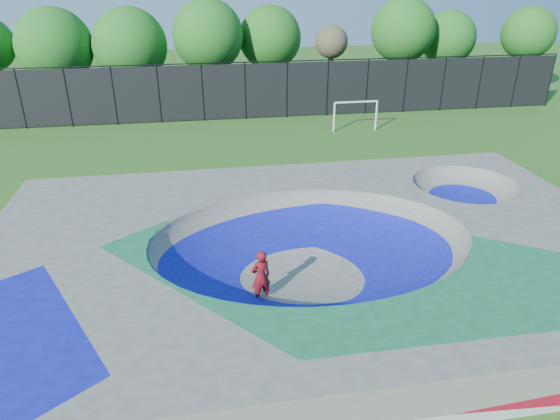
% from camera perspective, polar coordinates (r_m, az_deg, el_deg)
% --- Properties ---
extents(ground, '(120.00, 120.00, 0.00)m').
position_cam_1_polar(ground, '(17.69, 3.51, -7.20)').
color(ground, '#265417').
rests_on(ground, ground).
extents(skate_deck, '(22.00, 14.00, 1.50)m').
position_cam_1_polar(skate_deck, '(17.30, 3.57, -5.10)').
color(skate_deck, gray).
rests_on(skate_deck, ground).
extents(skater, '(0.76, 0.62, 1.82)m').
position_cam_1_polar(skater, '(15.79, -2.20, -7.62)').
color(skater, red).
rests_on(skater, ground).
extents(skateboard, '(0.80, 0.53, 0.05)m').
position_cam_1_polar(skateboard, '(16.29, -2.15, -10.24)').
color(skateboard, black).
rests_on(skateboard, ground).
extents(soccer_goal, '(3.03, 0.12, 2.00)m').
position_cam_1_polar(soccer_goal, '(33.95, 8.65, 11.20)').
color(soccer_goal, silver).
rests_on(soccer_goal, ground).
extents(fence, '(48.09, 0.09, 4.04)m').
position_cam_1_polar(fence, '(36.43, -3.98, 13.53)').
color(fence, black).
rests_on(fence, ground).
extents(treeline, '(53.18, 6.77, 8.03)m').
position_cam_1_polar(treeline, '(40.95, -7.16, 18.77)').
color(treeline, '#453222').
rests_on(treeline, ground).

